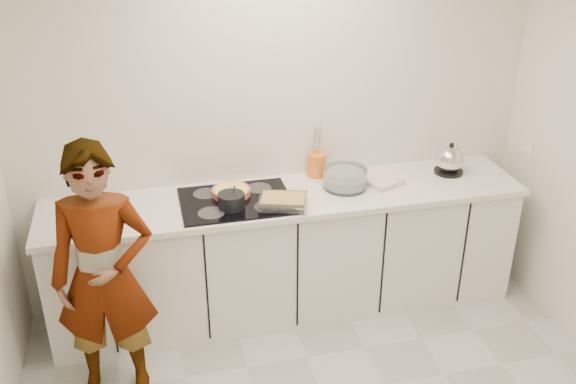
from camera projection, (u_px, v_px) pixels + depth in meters
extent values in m
cube|color=silver|center=(276.00, 124.00, 4.39)|extent=(3.60, 0.00, 2.60)
cube|color=white|center=(526.00, 146.00, 4.63)|extent=(0.02, 0.15, 0.09)
cube|color=white|center=(287.00, 255.00, 4.49)|extent=(3.20, 0.58, 0.87)
cube|color=white|center=(287.00, 198.00, 4.29)|extent=(3.24, 0.64, 0.04)
cube|color=black|center=(236.00, 201.00, 4.19)|extent=(0.72, 0.54, 0.01)
cylinder|color=#D05F45|center=(231.00, 192.00, 4.25)|extent=(0.29, 0.29, 0.04)
cylinder|color=#FDEC5E|center=(231.00, 190.00, 4.24)|extent=(0.26, 0.26, 0.01)
cylinder|color=black|center=(231.00, 201.00, 4.07)|extent=(0.19, 0.19, 0.10)
cylinder|color=silver|center=(234.00, 193.00, 4.08)|extent=(0.02, 0.07, 0.15)
cube|color=silver|center=(283.00, 201.00, 4.11)|extent=(0.36, 0.30, 0.06)
cube|color=tan|center=(283.00, 199.00, 4.10)|extent=(0.32, 0.26, 0.02)
cylinder|color=silver|center=(345.00, 178.00, 4.35)|extent=(0.34, 0.34, 0.14)
cylinder|color=white|center=(345.00, 181.00, 4.36)|extent=(0.28, 0.28, 0.06)
cube|color=white|center=(385.00, 183.00, 4.41)|extent=(0.27, 0.24, 0.04)
cylinder|color=black|center=(448.00, 171.00, 4.60)|extent=(0.21, 0.21, 0.02)
sphere|color=silver|center=(450.00, 159.00, 4.55)|extent=(0.20, 0.20, 0.20)
sphere|color=black|center=(452.00, 145.00, 4.50)|extent=(0.03, 0.03, 0.03)
cylinder|color=orange|center=(317.00, 165.00, 4.52)|extent=(0.15, 0.15, 0.17)
imported|color=white|center=(104.00, 277.00, 3.61)|extent=(0.62, 0.44, 1.61)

